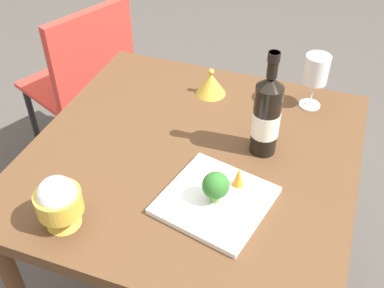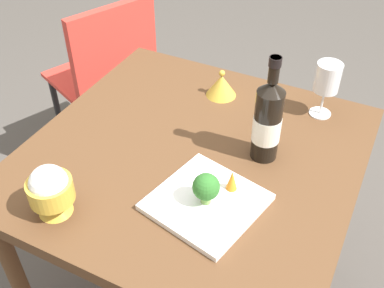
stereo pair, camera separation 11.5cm
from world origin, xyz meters
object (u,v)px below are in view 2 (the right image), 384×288
at_px(broccoli_floret, 206,187).
at_px(carrot_garnish_left, 232,180).
at_px(rice_bowl_lid, 221,85).
at_px(rice_bowl, 51,190).
at_px(chair_by_wall, 108,70).
at_px(wine_glass, 327,79).
at_px(wine_bottle, 268,121).
at_px(serving_plate, 206,202).

xyz_separation_m(broccoli_floret, carrot_garnish_left, (-0.07, 0.04, -0.02)).
distance_m(broccoli_floret, carrot_garnish_left, 0.08).
height_order(rice_bowl_lid, broccoli_floret, broccoli_floret).
bearing_deg(rice_bowl_lid, broccoli_floret, 19.35).
xyz_separation_m(rice_bowl, rice_bowl_lid, (-0.65, 0.16, -0.04)).
distance_m(chair_by_wall, rice_bowl, 1.07).
distance_m(wine_glass, rice_bowl, 0.84).
relative_size(wine_bottle, carrot_garnish_left, 5.41).
bearing_deg(wine_glass, rice_bowl, -34.76).
relative_size(wine_bottle, broccoli_floret, 3.64).
height_order(chair_by_wall, serving_plate, chair_by_wall).
bearing_deg(carrot_garnish_left, broccoli_floret, -28.81).
bearing_deg(rice_bowl_lid, wine_glass, 97.49).
height_order(serving_plate, carrot_garnish_left, carrot_garnish_left).
distance_m(wine_bottle, rice_bowl, 0.58).
bearing_deg(wine_bottle, broccoli_floret, -14.42).
relative_size(broccoli_floret, carrot_garnish_left, 1.49).
relative_size(chair_by_wall, wine_bottle, 2.72).
distance_m(rice_bowl_lid, carrot_garnish_left, 0.45).
distance_m(wine_bottle, broccoli_floret, 0.26).
distance_m(wine_glass, serving_plate, 0.54).
bearing_deg(wine_bottle, rice_bowl, -42.25).
relative_size(chair_by_wall, rice_bowl, 6.00).
bearing_deg(serving_plate, wine_bottle, 165.02).
bearing_deg(rice_bowl, serving_plate, 119.97).
distance_m(wine_glass, broccoli_floret, 0.54).
relative_size(rice_bowl, serving_plate, 0.47).
distance_m(chair_by_wall, rice_bowl_lid, 0.74).
bearing_deg(rice_bowl, rice_bowl_lid, 166.24).
relative_size(chair_by_wall, serving_plate, 2.84).
bearing_deg(carrot_garnish_left, rice_bowl, -55.31).
relative_size(serving_plate, broccoli_floret, 3.49).
xyz_separation_m(serving_plate, broccoli_floret, (0.01, 0.00, 0.06)).
bearing_deg(rice_bowl, wine_glass, 145.24).
bearing_deg(serving_plate, wine_glass, 162.72).
distance_m(wine_glass, rice_bowl_lid, 0.34).
distance_m(rice_bowl, carrot_garnish_left, 0.44).
bearing_deg(rice_bowl_lid, rice_bowl, -13.76).
bearing_deg(serving_plate, rice_bowl_lid, -160.53).
bearing_deg(broccoli_floret, rice_bowl, -60.90).
bearing_deg(rice_bowl, chair_by_wall, -151.36).
bearing_deg(carrot_garnish_left, chair_by_wall, -127.25).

